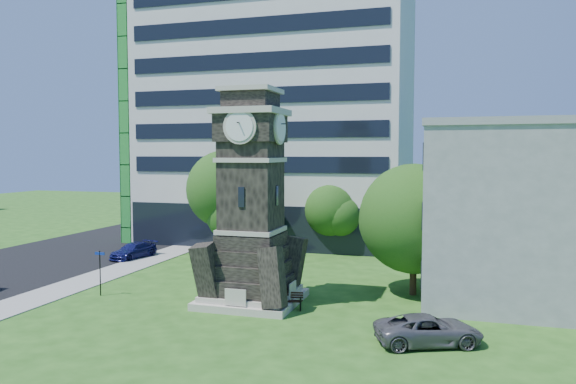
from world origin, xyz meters
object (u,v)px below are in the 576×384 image
(car_street_north, at_px, (133,251))
(street_sign, at_px, (100,268))
(clock_tower, at_px, (251,211))
(car_east_lot, at_px, (428,330))
(park_bench, at_px, (286,300))

(car_street_north, height_order, street_sign, street_sign)
(clock_tower, relative_size, street_sign, 4.48)
(car_street_north, distance_m, car_east_lot, 28.15)
(car_street_north, bearing_deg, park_bench, -21.11)
(park_bench, bearing_deg, car_east_lot, -36.88)
(street_sign, bearing_deg, car_east_lot, -10.03)
(car_street_north, distance_m, street_sign, 12.24)
(clock_tower, height_order, car_street_north, clock_tower)
(car_east_lot, bearing_deg, clock_tower, 44.00)
(clock_tower, height_order, street_sign, clock_tower)
(car_street_north, xyz_separation_m, car_east_lot, (24.24, -14.31, 0.04))
(car_east_lot, height_order, street_sign, street_sign)
(park_bench, bearing_deg, car_street_north, 135.22)
(car_east_lot, distance_m, street_sign, 19.67)
(car_east_lot, bearing_deg, park_bench, 42.11)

